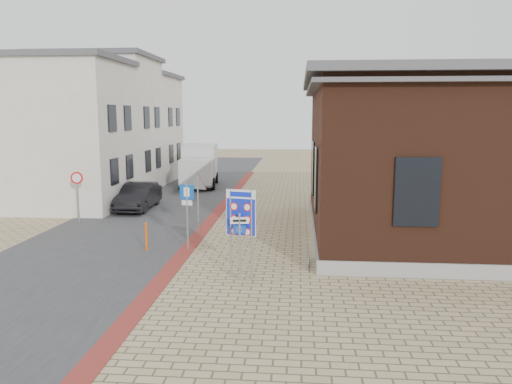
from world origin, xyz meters
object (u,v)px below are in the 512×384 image
(border_sign, at_px, (241,215))
(box_truck, at_px, (199,165))
(sedan, at_px, (138,196))
(bollard, at_px, (146,237))
(parking_sign, at_px, (187,204))
(essen_sign, at_px, (240,237))

(border_sign, bearing_deg, box_truck, 117.80)
(sedan, distance_m, bollard, 8.78)
(box_truck, relative_size, parking_sign, 2.26)
(sedan, bearing_deg, essen_sign, -59.64)
(border_sign, xyz_separation_m, parking_sign, (-2.46, 3.23, -0.27))
(border_sign, relative_size, essen_sign, 1.33)
(sedan, height_order, bollard, sedan)
(border_sign, xyz_separation_m, essen_sign, (-0.03, -0.20, -0.66))
(box_truck, height_order, essen_sign, box_truck)
(parking_sign, bearing_deg, sedan, 129.82)
(sedan, bearing_deg, parking_sign, -61.39)
(essen_sign, relative_size, bollard, 1.93)
(parking_sign, bearing_deg, box_truck, 109.72)
(essen_sign, distance_m, bollard, 5.10)
(essen_sign, height_order, bollard, essen_sign)
(parking_sign, bearing_deg, essen_sign, -44.66)
(essen_sign, xyz_separation_m, parking_sign, (-2.44, 3.43, 0.39))
(box_truck, xyz_separation_m, essen_sign, (5.37, -20.46, -0.14))
(border_sign, distance_m, bollard, 5.15)
(sedan, xyz_separation_m, parking_sign, (4.54, -7.90, 1.07))
(box_truck, relative_size, bollard, 5.32)
(essen_sign, xyz_separation_m, bollard, (-3.97, 3.08, -0.85))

